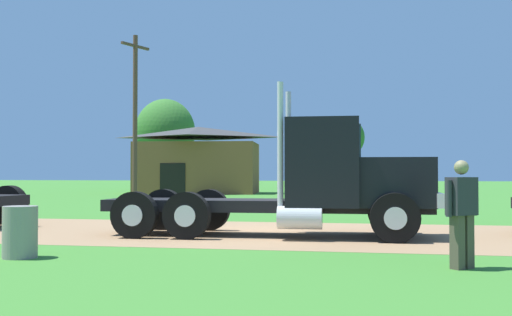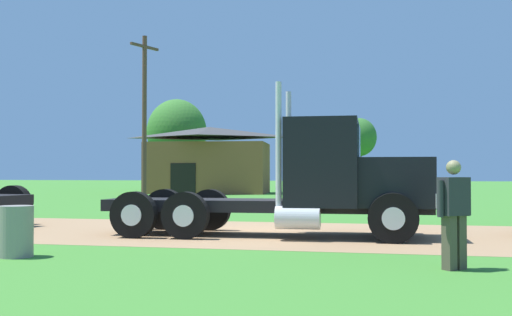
{
  "view_description": "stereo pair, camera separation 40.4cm",
  "coord_description": "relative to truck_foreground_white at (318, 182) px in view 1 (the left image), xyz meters",
  "views": [
    {
      "loc": [
        2.8,
        -15.45,
        1.53
      ],
      "look_at": [
        -0.18,
        -0.04,
        1.9
      ],
      "focal_mm": 43.49,
      "sensor_mm": 36.0,
      "label": 1
    },
    {
      "loc": [
        3.19,
        -15.36,
        1.53
      ],
      "look_at": [
        -0.18,
        -0.04,
        1.9
      ],
      "focal_mm": 43.49,
      "sensor_mm": 36.0,
      "label": 2
    }
  ],
  "objects": [
    {
      "name": "visitor_walking_mid",
      "position": [
        2.7,
        -4.53,
        -0.34
      ],
      "size": [
        0.54,
        0.51,
        1.73
      ],
      "color": "#2D2D33",
      "rests_on": "ground_plane"
    },
    {
      "name": "ground_plane",
      "position": [
        -1.44,
        0.6,
        -1.29
      ],
      "size": [
        200.0,
        200.0,
        0.0
      ],
      "primitive_type": "plane",
      "color": "#3C7D2C"
    },
    {
      "name": "tree_mid",
      "position": [
        -1.21,
        43.37,
        3.48
      ],
      "size": [
        3.23,
        3.23,
        6.6
      ],
      "color": "#513823",
      "rests_on": "ground_plane"
    },
    {
      "name": "dirt_track",
      "position": [
        -1.44,
        0.6,
        -1.29
      ],
      "size": [
        120.0,
        6.83,
        0.01
      ],
      "primitive_type": "cube",
      "color": "#9D7954",
      "rests_on": "ground_plane"
    },
    {
      "name": "tree_left",
      "position": [
        -16.7,
        36.73,
        3.79
      ],
      "size": [
        5.24,
        5.24,
        7.98
      ],
      "color": "#513823",
      "rests_on": "ground_plane"
    },
    {
      "name": "utility_pole_far",
      "position": [
        -11.85,
        17.82,
        3.59
      ],
      "size": [
        0.88,
        2.12,
        9.24
      ],
      "color": "brown",
      "rests_on": "ground_plane"
    },
    {
      "name": "truck_foreground_white",
      "position": [
        0.0,
        0.0,
        0.0
      ],
      "size": [
        8.04,
        2.77,
        3.61
      ],
      "color": "black",
      "rests_on": "ground_plane"
    },
    {
      "name": "steel_barrel",
      "position": [
        -4.92,
        -4.72,
        -0.83
      ],
      "size": [
        0.61,
        0.61,
        0.93
      ],
      "primitive_type": "cylinder",
      "color": "gray",
      "rests_on": "ground_plane"
    },
    {
      "name": "shed_building",
      "position": [
        -11.62,
        29.61,
        1.09
      ],
      "size": [
        9.66,
        6.82,
        4.95
      ],
      "color": "brown",
      "rests_on": "ground_plane"
    }
  ]
}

